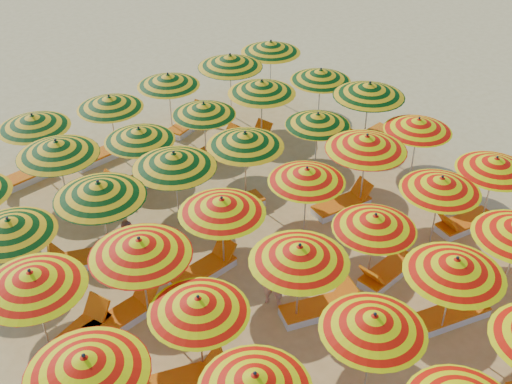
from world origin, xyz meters
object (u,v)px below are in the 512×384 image
Objects in this scene: umbrella_12 at (86,365)px; umbrella_26 at (174,160)px; umbrella_32 at (139,134)px; lounger_17 at (85,259)px; lounger_19 at (370,137)px; umbrella_16 at (441,184)px; lounger_23 at (219,148)px; umbrella_13 at (198,305)px; lounger_28 at (189,124)px; lounger_13 at (78,336)px; lounger_15 at (205,270)px; umbrella_27 at (245,139)px; lounger_24 at (250,144)px; umbrella_15 at (375,222)px; umbrella_38 at (110,102)px; umbrella_18 at (31,280)px; lounger_10 at (320,308)px; umbrella_9 at (456,266)px; umbrella_23 at (418,125)px; umbrella_35 at (321,75)px; umbrella_24 at (9,226)px; umbrella_22 at (367,143)px; umbrella_21 at (307,175)px; umbrella_28 at (318,119)px; lounger_16 at (343,204)px; umbrella_37 at (33,121)px; umbrella_7 at (255,382)px; umbrella_31 at (57,148)px; umbrella_41 at (271,47)px; lounger_12 at (464,223)px; umbrella_20 at (222,206)px; beachgoer_b at (130,245)px; umbrella_19 at (140,247)px; lounger_21 at (88,198)px; umbrella_29 at (369,90)px; umbrella_17 at (496,164)px; lounger_18 at (233,206)px; umbrella_14 at (299,254)px; lounger_22 at (124,190)px; lounger_11 at (387,272)px; umbrella_33 at (204,109)px; umbrella_40 at (230,61)px.

umbrella_12 is 0.91× the size of umbrella_26.
umbrella_32 is at bearing 55.77° from umbrella_12.
lounger_19 is at bearing -158.63° from lounger_17.
lounger_23 is at bearing 104.40° from umbrella_16.
umbrella_12 is at bearing -174.64° from umbrella_13.
umbrella_26 is 5.70m from lounger_28.
lounger_15 is (3.38, 0.15, 0.00)m from lounger_13.
umbrella_27 is 3.41m from lounger_24.
umbrella_16 reaches higher than lounger_24.
umbrella_15 is 0.91× the size of umbrella_38.
umbrella_18 reaches higher than lounger_19.
lounger_10 is at bearing -80.25° from umbrella_26.
umbrella_9 reaches higher than lounger_19.
umbrella_35 is at bearing 90.67° from umbrella_23.
umbrella_24 is 1.29× the size of lounger_23.
umbrella_22 reaches higher than lounger_17.
umbrella_21 is 0.89× the size of umbrella_28.
lounger_16 is at bearing 72.66° from umbrella_9.
umbrella_37 is 7.15m from lounger_13.
lounger_19 is at bearing -14.62° from umbrella_32.
umbrella_7 is 9.05m from umbrella_31.
umbrella_24 reaches higher than umbrella_32.
lounger_12 is (-0.63, -9.33, -1.83)m from umbrella_41.
umbrella_26 is at bearing 136.56° from umbrella_21.
umbrella_23 is at bearing 0.28° from umbrella_20.
umbrella_27 is 4.21m from beachgoer_b.
umbrella_19 reaches higher than umbrella_23.
umbrella_16 is 10.16m from umbrella_24.
umbrella_35 is at bearing -2.69° from umbrella_31.
umbrella_32 is 2.37m from lounger_21.
umbrella_17 is at bearing -92.42° from umbrella_29.
lounger_16 is 0.97× the size of lounger_17.
lounger_10 is (5.36, -2.64, -1.87)m from umbrella_18.
umbrella_22 is at bearing 154.06° from lounger_18.
umbrella_14 reaches higher than umbrella_28.
umbrella_35 reaches higher than lounger_22.
lounger_21 is 0.97× the size of lounger_24.
umbrella_15 is at bearing -34.56° from umbrella_24.
umbrella_15 is 1.00× the size of umbrella_23.
umbrella_23 reaches higher than lounger_12.
lounger_11 is 0.98× the size of lounger_28.
umbrella_35 is (6.67, 1.94, -0.16)m from umbrella_26.
umbrella_7 is 1.21× the size of lounger_17.
lounger_23 is (0.60, 0.18, -1.65)m from umbrella_33.
umbrella_14 is at bearing -179.22° from umbrella_16.
umbrella_40 is at bearing 90.50° from umbrella_16.
umbrella_7 is 6.89m from umbrella_24.
lounger_12 is at bearing -0.52° from umbrella_15.
umbrella_18 is 1.34× the size of lounger_11.
umbrella_31 is 1.14× the size of umbrella_33.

